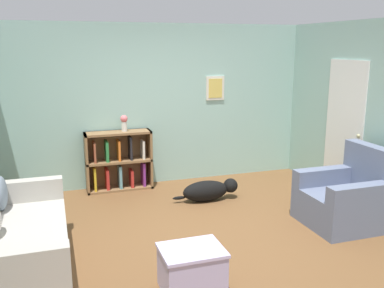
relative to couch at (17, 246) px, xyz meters
The scene contains 9 objects.
ground_plane 2.11m from the couch, ahead, with size 14.00×14.00×0.00m, color brown.
wall_back 3.44m from the couch, 51.41° to the left, with size 5.60×0.13×2.60m.
wall_right 4.72m from the couch, ahead, with size 0.16×5.00×2.60m.
couch is the anchor object (origin of this frame).
bookshelf 2.75m from the couch, 60.00° to the left, with size 1.03×0.31×0.94m.
recliner_chair 3.95m from the couch, ahead, with size 0.98×0.92×1.00m.
coffee_table 1.74m from the couch, 25.98° to the right, with size 0.59×0.47×0.42m.
dog 2.92m from the couch, 29.15° to the left, with size 1.00×0.28×0.31m.
vase 2.88m from the couch, 57.89° to the left, with size 0.11×0.11×0.26m.
Camera 1 is at (-1.63, -4.54, 2.25)m, focal length 40.00 mm.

